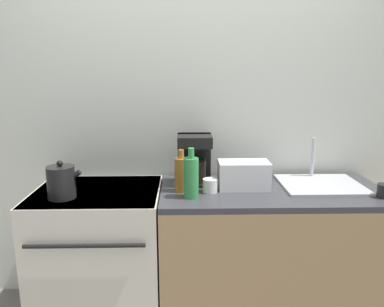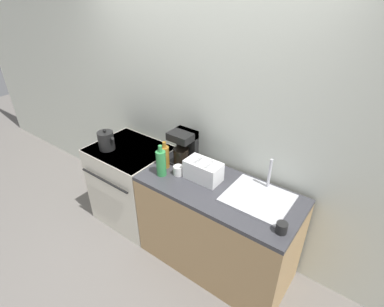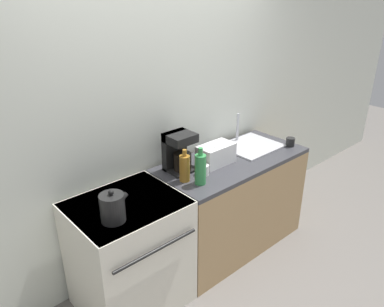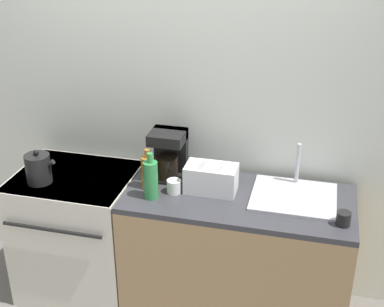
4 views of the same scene
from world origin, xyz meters
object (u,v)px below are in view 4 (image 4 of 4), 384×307
at_px(stove, 80,232).
at_px(coffee_maker, 169,153).
at_px(bottle_amber, 148,172).
at_px(cup_black, 343,219).
at_px(toaster, 211,178).
at_px(cup_white, 174,186).
at_px(kettle, 38,168).
at_px(bottle_green, 151,179).

xyz_separation_m(stove, coffee_maker, (0.61, 0.15, 0.60)).
relative_size(bottle_amber, cup_black, 3.23).
height_order(toaster, cup_black, toaster).
bearing_deg(toaster, cup_white, -160.68).
bearing_deg(coffee_maker, toaster, -21.80).
relative_size(kettle, bottle_green, 0.76).
xyz_separation_m(stove, toaster, (0.91, 0.03, 0.52)).
height_order(toaster, bottle_green, bottle_green).
distance_m(toaster, bottle_amber, 0.39).
height_order(stove, bottle_amber, bottle_amber).
bearing_deg(toaster, cup_black, -13.88).
bearing_deg(kettle, bottle_amber, 8.52).
relative_size(stove, cup_white, 10.08).
xyz_separation_m(kettle, toaster, (1.08, 0.16, -0.01)).
relative_size(kettle, cup_black, 2.78).
bearing_deg(kettle, coffee_maker, 19.65).
distance_m(kettle, cup_white, 0.87).
bearing_deg(bottle_amber, coffee_maker, 63.74).
xyz_separation_m(kettle, bottle_green, (0.75, -0.01, 0.03)).
relative_size(kettle, toaster, 0.71).
xyz_separation_m(kettle, coffee_maker, (0.78, 0.28, 0.07)).
bearing_deg(cup_white, coffee_maker, 114.30).
distance_m(stove, cup_white, 0.85).
bearing_deg(bottle_amber, kettle, -171.48).
relative_size(kettle, cup_white, 2.51).
xyz_separation_m(kettle, cup_black, (1.87, -0.04, -0.06)).
xyz_separation_m(toaster, coffee_maker, (-0.30, 0.12, 0.08)).
height_order(stove, toaster, toaster).
relative_size(toaster, coffee_maker, 0.98).
distance_m(kettle, cup_black, 1.87).
xyz_separation_m(stove, cup_black, (1.70, -0.17, 0.48)).
xyz_separation_m(bottle_green, cup_white, (0.12, 0.09, -0.08)).
relative_size(stove, kettle, 4.01).
bearing_deg(bottle_amber, cup_white, -7.62).
bearing_deg(stove, coffee_maker, 13.70).
bearing_deg(bottle_green, stove, 166.49).
bearing_deg(cup_white, kettle, -174.71).
bearing_deg(cup_black, cup_white, 173.20).
xyz_separation_m(toaster, bottle_green, (-0.33, -0.17, 0.04)).
distance_m(coffee_maker, cup_white, 0.25).
xyz_separation_m(coffee_maker, cup_white, (0.09, -0.20, -0.12)).
xyz_separation_m(toaster, cup_white, (-0.22, -0.08, -0.04)).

